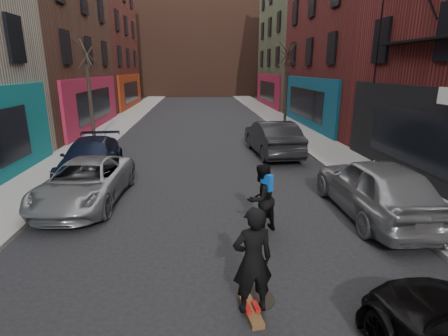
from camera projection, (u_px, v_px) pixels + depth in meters
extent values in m
cube|color=gray|center=(132.00, 115.00, 31.22)|extent=(2.50, 84.00, 0.13)
cube|color=gray|center=(269.00, 114.00, 32.15)|extent=(2.50, 84.00, 0.13)
cube|color=#47281E|center=(198.00, 49.00, 54.71)|extent=(40.00, 10.00, 14.00)
imported|color=gray|center=(85.00, 182.00, 10.91)|extent=(2.47, 4.91, 1.33)
imported|color=black|center=(91.00, 158.00, 13.71)|extent=(2.34, 5.00, 1.41)
imported|color=gray|center=(376.00, 187.00, 9.86)|extent=(2.04, 5.03, 1.71)
imported|color=black|center=(272.00, 138.00, 17.04)|extent=(2.10, 5.14, 1.66)
cube|color=brown|center=(251.00, 312.00, 6.01)|extent=(0.34, 0.82, 0.10)
imported|color=black|center=(253.00, 261.00, 5.74)|extent=(0.75, 0.55, 1.89)
imported|color=black|center=(261.00, 199.00, 8.86)|extent=(1.11, 1.07, 1.81)
cube|color=blue|center=(267.00, 182.00, 8.59)|extent=(0.29, 0.33, 0.42)
cylinder|color=black|center=(256.00, 299.00, 6.42)|extent=(0.86, 0.86, 0.01)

